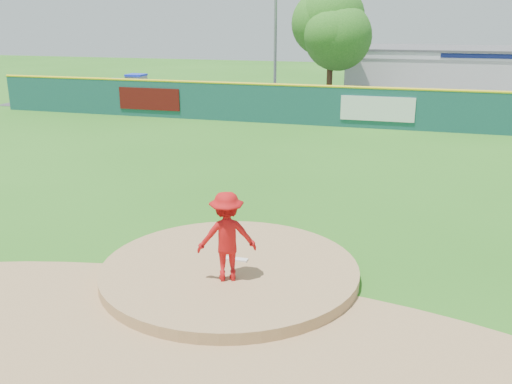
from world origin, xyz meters
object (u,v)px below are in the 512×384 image
(pool_building_grp, at_px, (460,72))
(pitcher, at_px, (227,236))
(van, at_px, (451,106))
(playground_slide, at_px, (136,87))
(deciduous_tree, at_px, (331,30))
(light_pole_left, at_px, (276,5))

(pool_building_grp, bearing_deg, pitcher, -100.15)
(pitcher, relative_size, pool_building_grp, 0.12)
(van, relative_size, playground_slide, 1.39)
(deciduous_tree, bearing_deg, van, -18.11)
(pool_building_grp, relative_size, deciduous_tree, 2.07)
(playground_slide, bearing_deg, pool_building_grp, 22.82)
(van, height_order, playground_slide, playground_slide)
(pitcher, xyz_separation_m, deciduous_tree, (-2.16, 25.62, 3.39))
(van, xyz_separation_m, light_pole_left, (-11.18, 4.35, 5.42))
(pitcher, xyz_separation_m, playground_slide, (-14.63, 24.00, -0.28))
(pool_building_grp, relative_size, playground_slide, 4.79)
(playground_slide, bearing_deg, deciduous_tree, 7.39)
(pitcher, distance_m, light_pole_left, 28.72)
(pitcher, relative_size, playground_slide, 0.58)
(van, bearing_deg, playground_slide, 107.43)
(deciduous_tree, bearing_deg, pool_building_grp, 41.16)
(light_pole_left, bearing_deg, playground_slide, -156.87)
(van, relative_size, pool_building_grp, 0.29)
(pitcher, height_order, pool_building_grp, pool_building_grp)
(pool_building_grp, xyz_separation_m, playground_slide, (-20.47, -8.61, -0.78))
(pitcher, bearing_deg, pool_building_grp, -123.63)
(light_pole_left, bearing_deg, deciduous_tree, -26.57)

